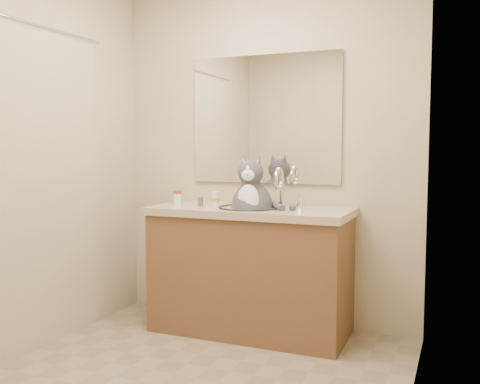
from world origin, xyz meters
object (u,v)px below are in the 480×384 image
at_px(cat, 252,205).
at_px(pill_bottle_orange, 215,199).
at_px(grey_canister, 200,202).
at_px(pill_bottle_redcap, 177,197).

bearing_deg(cat, pill_bottle_orange, 166.81).
bearing_deg(grey_canister, pill_bottle_redcap, 171.31).
relative_size(cat, pill_bottle_redcap, 5.62).
distance_m(cat, pill_bottle_orange, 0.29).
relative_size(pill_bottle_redcap, grey_canister, 1.65).
height_order(pill_bottle_redcap, pill_bottle_orange, pill_bottle_redcap).
height_order(cat, grey_canister, cat).
xyz_separation_m(cat, pill_bottle_orange, (-0.29, 0.03, 0.03)).
relative_size(pill_bottle_redcap, pill_bottle_orange, 1.03).
xyz_separation_m(pill_bottle_redcap, pill_bottle_orange, (0.27, 0.05, -0.00)).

